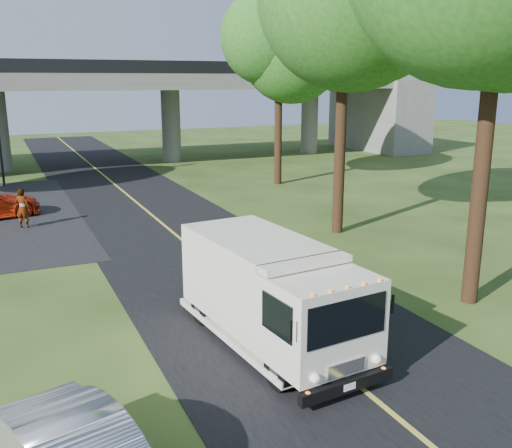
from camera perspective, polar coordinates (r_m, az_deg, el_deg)
ground at (r=13.45m, az=6.34°, el=-12.81°), size 120.00×120.00×0.00m
road at (r=22.02m, az=-7.08°, el=-1.90°), size 7.00×90.00×0.02m
lane_line at (r=22.02m, az=-7.08°, el=-1.85°), size 0.12×90.00×0.01m
overpass at (r=42.70m, az=-16.49°, el=11.64°), size 54.00×10.00×7.30m
tree_right_far at (r=33.87m, az=2.78°, el=17.99°), size 5.77×5.67×10.99m
step_van at (r=13.31m, az=1.45°, el=-6.69°), size 2.71×6.08×2.48m
pedestrian at (r=25.82m, az=-22.30°, el=1.47°), size 0.74×0.65×1.71m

